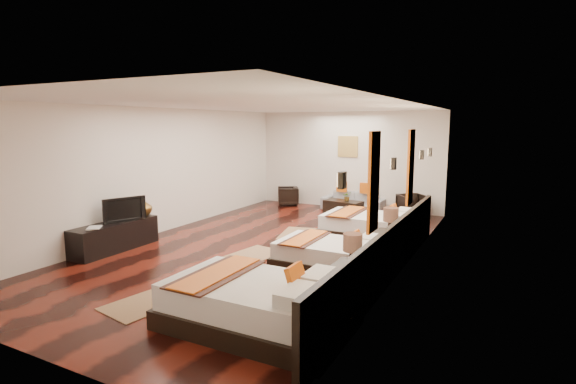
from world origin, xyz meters
The scene contains 30 objects.
floor centered at (0.00, 0.00, 0.00)m, with size 5.50×9.50×0.01m, color black.
ceiling centered at (0.00, 0.00, 2.80)m, with size 5.50×9.50×0.01m, color white.
back_wall centered at (0.00, 4.75, 1.40)m, with size 5.50×0.01×2.80m, color silver.
left_wall centered at (-2.75, 0.00, 1.40)m, with size 0.01×9.50×2.80m, color silver.
right_wall centered at (2.75, 0.00, 1.40)m, with size 0.01×9.50×2.80m, color silver.
headboard_panel centered at (2.71, -0.80, 0.45)m, with size 0.08×6.60×0.90m, color black.
bed_near centered at (1.70, -3.05, 0.29)m, with size 2.25×1.41×0.86m.
bed_mid centered at (1.69, -0.64, 0.25)m, with size 1.88×1.18×0.72m.
bed_far centered at (1.70, 1.65, 0.27)m, with size 2.07×1.30×0.79m.
nightstand_a centered at (2.44, -1.83, 0.34)m, with size 0.49×0.49×0.97m.
nightstand_b centered at (2.44, 0.20, 0.35)m, with size 0.50×0.50×0.98m.
jute_mat_near centered at (-0.03, -3.12, 0.01)m, with size 0.75×1.20×0.01m, color olive.
jute_mat_mid centered at (0.06, -0.63, 0.01)m, with size 0.75×1.20×0.01m, color olive.
jute_mat_far centered at (0.13, 1.25, 0.01)m, with size 0.75×1.20×0.01m, color olive.
tv_console centered at (-2.50, -1.53, 0.28)m, with size 0.50×1.80×0.55m, color black.
tv centered at (-2.45, -1.35, 0.79)m, with size 0.84×0.11×0.48m, color black.
book centered at (-2.50, -2.14, 0.56)m, with size 0.23×0.31×0.03m, color black.
figurine centered at (-2.50, -0.77, 0.74)m, with size 0.36×0.36×0.37m, color brown.
sofa centered at (0.29, 4.45, 0.26)m, with size 1.75×0.68×0.51m, color gray.
armchair_left centered at (-1.73, 4.30, 0.28)m, with size 0.60×0.61×0.56m, color black.
armchair_right centered at (2.00, 4.25, 0.31)m, with size 0.65×0.67×0.61m, color black.
coffee_table centered at (0.29, 3.65, 0.20)m, with size 1.00×0.50×0.40m, color black.
table_plant centered at (0.40, 3.66, 0.53)m, with size 0.23×0.20×0.25m, color #256120.
orange_panel_a centered at (2.73, -1.90, 1.70)m, with size 0.04×0.40×1.30m, color #D86014.
orange_panel_b centered at (2.73, 0.30, 1.70)m, with size 0.04×0.40×1.30m, color #D86014.
sconce_near centered at (2.70, -3.00, 1.85)m, with size 0.07×0.12×0.18m.
sconce_mid centered at (2.70, -0.80, 1.85)m, with size 0.07×0.12×0.18m.
sconce_far centered at (2.70, 1.40, 1.85)m, with size 0.07×0.12×0.18m.
sconce_lounge centered at (2.70, 2.30, 1.85)m, with size 0.07×0.12×0.18m.
gold_artwork centered at (0.00, 4.73, 1.80)m, with size 0.60×0.04×0.60m, color #AD873F.
Camera 1 is at (4.32, -7.35, 2.43)m, focal length 27.33 mm.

